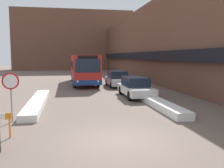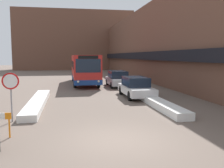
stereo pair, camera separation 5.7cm
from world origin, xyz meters
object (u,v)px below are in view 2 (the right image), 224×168
(parked_car_middle, at_px, (118,79))
(stop_sign, at_px, (11,86))
(city_bus, at_px, (84,68))
(parked_car_front, at_px, (136,87))

(parked_car_middle, height_order, stop_sign, stop_sign)
(city_bus, height_order, parked_car_middle, city_bus)
(parked_car_front, xyz_separation_m, stop_sign, (-7.49, -5.82, 0.90))
(parked_car_middle, distance_m, stop_sign, 14.56)
(city_bus, distance_m, parked_car_middle, 4.36)
(city_bus, relative_size, parked_car_middle, 2.37)
(parked_car_front, distance_m, stop_sign, 9.53)
(parked_car_middle, relative_size, stop_sign, 1.95)
(parked_car_front, xyz_separation_m, parked_car_middle, (-0.00, 6.63, 0.01))
(parked_car_middle, bearing_deg, stop_sign, -121.04)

